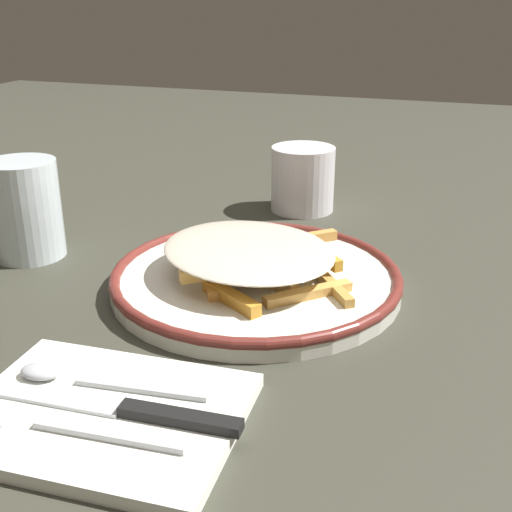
# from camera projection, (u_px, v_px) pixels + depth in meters

# --- Properties ---
(ground_plane) EXTENTS (2.60, 2.60, 0.00)m
(ground_plane) POSITION_uv_depth(u_px,v_px,m) (256.00, 288.00, 0.69)
(ground_plane) COLOR #37372C
(plate) EXTENTS (0.30, 0.30, 0.02)m
(plate) POSITION_uv_depth(u_px,v_px,m) (256.00, 278.00, 0.68)
(plate) COLOR silver
(plate) RESTS_ON ground_plane
(fries_heap) EXTENTS (0.23, 0.24, 0.04)m
(fries_heap) POSITION_uv_depth(u_px,v_px,m) (252.00, 255.00, 0.66)
(fries_heap) COLOR gold
(fries_heap) RESTS_ON plate
(napkin) EXTENTS (0.16, 0.21, 0.01)m
(napkin) POSITION_uv_depth(u_px,v_px,m) (103.00, 415.00, 0.47)
(napkin) COLOR white
(napkin) RESTS_ON ground_plane
(fork) EXTENTS (0.03, 0.18, 0.01)m
(fork) POSITION_uv_depth(u_px,v_px,m) (65.00, 426.00, 0.45)
(fork) COLOR silver
(fork) RESTS_ON napkin
(knife) EXTENTS (0.03, 0.21, 0.01)m
(knife) POSITION_uv_depth(u_px,v_px,m) (126.00, 409.00, 0.47)
(knife) COLOR black
(knife) RESTS_ON napkin
(spoon) EXTENTS (0.03, 0.15, 0.01)m
(spoon) POSITION_uv_depth(u_px,v_px,m) (80.00, 378.00, 0.50)
(spoon) COLOR silver
(spoon) RESTS_ON napkin
(water_glass) EXTENTS (0.08, 0.08, 0.11)m
(water_glass) POSITION_uv_depth(u_px,v_px,m) (28.00, 208.00, 0.75)
(water_glass) COLOR silver
(water_glass) RESTS_ON ground_plane
(coffee_mug) EXTENTS (0.12, 0.09, 0.09)m
(coffee_mug) POSITION_uv_depth(u_px,v_px,m) (303.00, 179.00, 0.91)
(coffee_mug) COLOR white
(coffee_mug) RESTS_ON ground_plane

